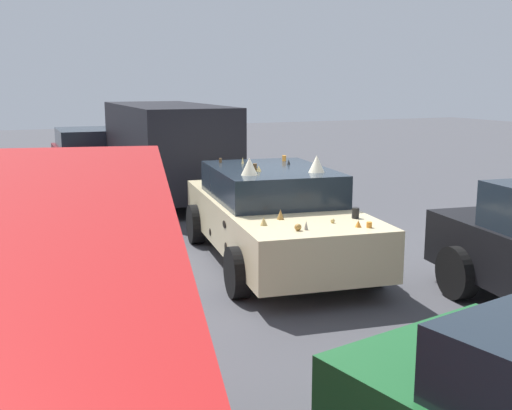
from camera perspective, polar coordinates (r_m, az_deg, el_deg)
The scene contains 4 objects.
ground_plane at distance 9.64m, azimuth 1.63°, elevation -5.11°, with size 60.00×60.00×0.00m, color #47474C.
art_car_decorated at distance 9.51m, azimuth 1.57°, elevation -0.80°, with size 4.82×2.58×1.66m.
parked_van_row_back_center at distance 14.57m, azimuth -8.04°, elevation 5.21°, with size 5.10×2.41×2.19m.
parked_sedan_behind_right at distance 17.59m, azimuth -14.78°, elevation 4.34°, with size 4.37×2.12×1.44m.
Camera 1 is at (-8.32, 4.07, 2.69)m, focal length 44.20 mm.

